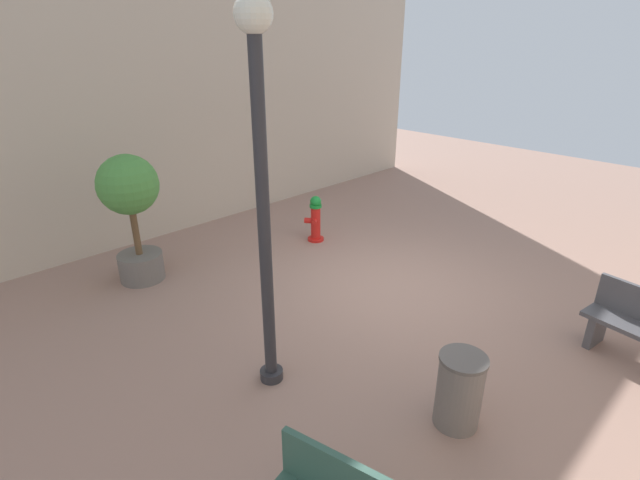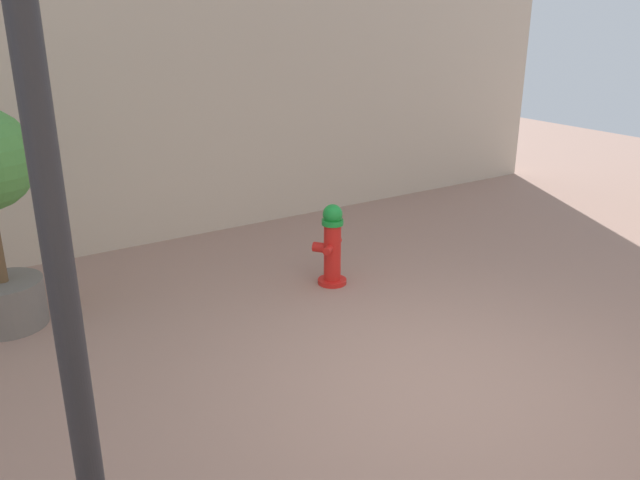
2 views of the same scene
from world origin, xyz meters
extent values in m
plane|color=#9E7A6B|center=(0.00, 0.00, 0.00)|extent=(23.40, 23.40, 0.00)
cube|color=beige|center=(5.09, 2.70, 3.96)|extent=(0.70, 18.00, 7.92)
cylinder|color=red|center=(2.31, -0.47, 0.03)|extent=(0.33, 0.33, 0.05)
cylinder|color=red|center=(2.31, -0.47, 0.38)|extent=(0.19, 0.19, 0.66)
cylinder|color=#198C33|center=(2.31, -0.47, 0.74)|extent=(0.24, 0.24, 0.06)
sphere|color=#198C33|center=(2.31, -0.47, 0.83)|extent=(0.22, 0.22, 0.22)
cylinder|color=red|center=(2.23, -0.36, 0.46)|extent=(0.15, 0.16, 0.09)
cylinder|color=red|center=(2.40, -0.59, 0.46)|extent=(0.15, 0.16, 0.09)
cylinder|color=red|center=(2.44, -0.38, 0.42)|extent=(0.18, 0.17, 0.11)
cube|color=#4C4C51|center=(-2.87, -0.71, 0.23)|extent=(0.16, 0.41, 0.45)
cylinder|color=slate|center=(3.19, 2.80, 0.24)|extent=(0.73, 0.73, 0.47)
cylinder|color=brown|center=(3.19, 2.80, 0.93)|extent=(0.11, 0.11, 0.92)
sphere|color=#4C9342|center=(3.19, 2.80, 1.68)|extent=(0.96, 0.96, 0.96)
cylinder|color=#2D2D33|center=(-0.36, 2.85, 0.06)|extent=(0.28, 0.28, 0.12)
cylinder|color=#2D2D33|center=(-0.36, 2.85, 2.01)|extent=(0.14, 0.14, 3.78)
sphere|color=white|center=(-0.36, 2.85, 4.03)|extent=(0.36, 0.36, 0.36)
cylinder|color=slate|center=(-2.31, 1.89, 0.41)|extent=(0.48, 0.48, 0.81)
cylinder|color=#5B5551|center=(-2.31, 1.89, 0.83)|extent=(0.50, 0.50, 0.04)
camera|label=1|loc=(-4.09, 5.69, 3.87)|focal=26.65mm
camera|label=2|loc=(-3.33, 3.34, 2.98)|focal=36.29mm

